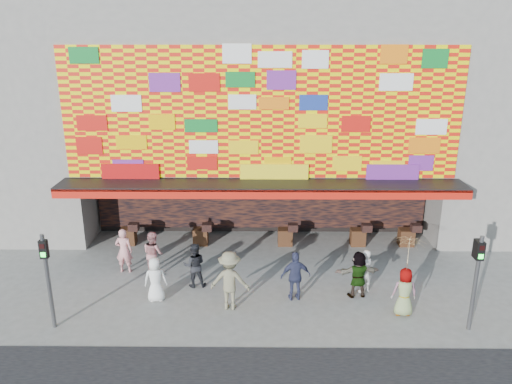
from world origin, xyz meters
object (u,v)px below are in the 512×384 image
(parasol, at_px, (409,252))
(ped_e, at_px, (296,276))
(ped_a, at_px, (155,279))
(ped_c, at_px, (194,265))
(signal_left, at_px, (47,271))
(ped_d, at_px, (230,280))
(ped_h, at_px, (365,271))
(ped_b, at_px, (124,251))
(signal_right, at_px, (477,273))
(ped_f, at_px, (358,274))
(ped_g, at_px, (404,292))
(ped_i, at_px, (153,253))

(parasol, bearing_deg, ped_e, 164.88)
(ped_a, xyz_separation_m, ped_e, (4.57, 0.12, 0.09))
(ped_c, bearing_deg, signal_left, 26.27)
(parasol, bearing_deg, ped_d, 176.47)
(ped_e, bearing_deg, ped_h, -175.54)
(ped_b, xyz_separation_m, ped_h, (8.49, -1.39, -0.08))
(signal_left, xyz_separation_m, signal_right, (12.40, 0.00, 0.00))
(signal_left, distance_m, parasol, 10.68)
(signal_left, distance_m, ped_c, 4.79)
(ped_a, bearing_deg, signal_right, 163.44)
(ped_a, distance_m, ped_c, 1.51)
(ped_e, distance_m, ped_f, 2.10)
(ped_e, distance_m, ped_g, 3.43)
(ped_e, relative_size, ped_i, 1.02)
(ped_b, relative_size, ped_i, 1.02)
(ped_b, relative_size, ped_h, 1.10)
(ped_d, bearing_deg, signal_left, 17.88)
(ped_i, bearing_deg, signal_left, 99.53)
(signal_right, bearing_deg, signal_left, 180.00)
(ped_e, bearing_deg, ped_g, 156.89)
(ped_b, distance_m, ped_c, 2.90)
(ped_g, height_order, ped_h, ped_g)
(ped_f, height_order, parasol, parasol)
(ped_h, bearing_deg, signal_right, 119.66)
(signal_left, height_order, ped_e, signal_left)
(ped_d, bearing_deg, signal_right, 176.53)
(ped_b, distance_m, parasol, 9.93)
(ped_d, distance_m, ped_f, 4.28)
(ped_i, height_order, parasol, parasol)
(signal_left, relative_size, parasol, 1.62)
(ped_h, height_order, parasol, parasol)
(ped_f, xyz_separation_m, ped_g, (1.23, -1.11, -0.02))
(signal_right, xyz_separation_m, ped_e, (-5.07, 1.70, -1.01))
(ped_b, relative_size, ped_e, 1.00)
(ped_d, distance_m, ped_e, 2.19)
(ped_f, bearing_deg, ped_i, -19.37)
(ped_b, distance_m, ped_e, 6.42)
(ped_g, relative_size, ped_i, 0.95)
(signal_right, xyz_separation_m, ped_g, (-1.76, 0.81, -1.08))
(ped_g, bearing_deg, parasol, -88.59)
(ped_e, distance_m, ped_i, 5.31)
(ped_a, distance_m, ped_b, 2.56)
(ped_f, height_order, ped_i, ped_i)
(signal_left, xyz_separation_m, ped_g, (10.64, 0.81, -1.08))
(ped_c, relative_size, ped_h, 1.04)
(ped_c, relative_size, parasol, 0.86)
(signal_right, height_order, ped_g, signal_right)
(signal_right, height_order, ped_d, signal_right)
(ped_d, height_order, ped_i, ped_d)
(ped_i, bearing_deg, ped_a, 147.07)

